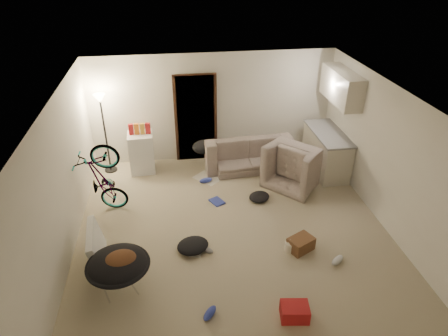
{
  "coord_description": "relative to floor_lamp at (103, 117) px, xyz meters",
  "views": [
    {
      "loc": [
        -0.99,
        -5.53,
        4.57
      ],
      "look_at": [
        -0.09,
        0.6,
        1.03
      ],
      "focal_mm": 32.0,
      "sensor_mm": 36.0,
      "label": 1
    }
  ],
  "objects": [
    {
      "name": "floor",
      "position": [
        2.4,
        -2.65,
        -1.32
      ],
      "size": [
        5.5,
        6.0,
        0.02
      ],
      "primitive_type": "cube",
      "color": "tan",
      "rests_on": "ground"
    },
    {
      "name": "ceiling",
      "position": [
        2.4,
        -2.65,
        1.2
      ],
      "size": [
        5.5,
        6.0,
        0.02
      ],
      "primitive_type": "cube",
      "color": "white",
      "rests_on": "wall_back"
    },
    {
      "name": "wall_back",
      "position": [
        2.4,
        0.36,
        -0.06
      ],
      "size": [
        5.5,
        0.02,
        2.5
      ],
      "primitive_type": "cube",
      "color": "white",
      "rests_on": "floor"
    },
    {
      "name": "wall_front",
      "position": [
        2.4,
        -5.66,
        -0.06
      ],
      "size": [
        5.5,
        0.02,
        2.5
      ],
      "primitive_type": "cube",
      "color": "white",
      "rests_on": "floor"
    },
    {
      "name": "wall_left",
      "position": [
        -0.36,
        -2.65,
        -0.06
      ],
      "size": [
        0.02,
        6.0,
        2.5
      ],
      "primitive_type": "cube",
      "color": "white",
      "rests_on": "floor"
    },
    {
      "name": "wall_right",
      "position": [
        5.16,
        -2.65,
        -0.06
      ],
      "size": [
        0.02,
        6.0,
        2.5
      ],
      "primitive_type": "cube",
      "color": "white",
      "rests_on": "floor"
    },
    {
      "name": "doorway",
      "position": [
        2.0,
        0.32,
        -0.29
      ],
      "size": [
        0.85,
        0.1,
        2.04
      ],
      "primitive_type": "cube",
      "color": "black",
      "rests_on": "floor"
    },
    {
      "name": "door_trim",
      "position": [
        2.0,
        0.29,
        -0.29
      ],
      "size": [
        0.97,
        0.04,
        2.1
      ],
      "primitive_type": "cube",
      "color": "#361E13",
      "rests_on": "floor"
    },
    {
      "name": "floor_lamp",
      "position": [
        0.0,
        0.0,
        0.0
      ],
      "size": [
        0.28,
        0.28,
        1.81
      ],
      "color": "black",
      "rests_on": "floor"
    },
    {
      "name": "kitchen_counter",
      "position": [
        4.83,
        -0.65,
        -0.87
      ],
      "size": [
        0.6,
        1.5,
        0.88
      ],
      "primitive_type": "cube",
      "color": "beige",
      "rests_on": "floor"
    },
    {
      "name": "counter_top",
      "position": [
        4.83,
        -0.65,
        -0.41
      ],
      "size": [
        0.64,
        1.54,
        0.04
      ],
      "primitive_type": "cube",
      "color": "gray",
      "rests_on": "kitchen_counter"
    },
    {
      "name": "kitchen_uppers",
      "position": [
        4.96,
        -0.65,
        0.64
      ],
      "size": [
        0.38,
        1.4,
        0.65
      ],
      "primitive_type": "cube",
      "color": "beige",
      "rests_on": "wall_right"
    },
    {
      "name": "sofa",
      "position": [
        3.1,
        -0.2,
        -1.02
      ],
      "size": [
        2.0,
        0.88,
        0.57
      ],
      "primitive_type": "imported",
      "rotation": [
        0.0,
        0.0,
        3.2
      ],
      "color": "#3D453D",
      "rests_on": "floor"
    },
    {
      "name": "armchair",
      "position": [
        4.07,
        -1.07,
        -0.96
      ],
      "size": [
        1.43,
        1.43,
        0.7
      ],
      "primitive_type": "imported",
      "rotation": [
        0.0,
        0.0,
        2.33
      ],
      "color": "#3D453D",
      "rests_on": "floor"
    },
    {
      "name": "bicycle",
      "position": [
        0.1,
        -1.62,
        -0.9
      ],
      "size": [
        1.6,
        0.84,
        0.89
      ],
      "primitive_type": "imported",
      "rotation": [
        0.0,
        -0.17,
        1.46
      ],
      "color": "black",
      "rests_on": "floor"
    },
    {
      "name": "mini_fridge",
      "position": [
        0.74,
        -0.1,
        -0.85
      ],
      "size": [
        0.56,
        0.56,
        0.91
      ],
      "primitive_type": "cube",
      "rotation": [
        0.0,
        0.0,
        0.04
      ],
      "color": "white",
      "rests_on": "floor"
    },
    {
      "name": "snack_box_0",
      "position": [
        0.57,
        -0.1,
        -0.31
      ],
      "size": [
        0.11,
        0.09,
        0.3
      ],
      "primitive_type": "cube",
      "rotation": [
        0.0,
        0.0,
        0.24
      ],
      "color": "#A9191C",
      "rests_on": "mini_fridge"
    },
    {
      "name": "snack_box_1",
      "position": [
        0.69,
        -0.1,
        -0.31
      ],
      "size": [
        0.11,
        0.08,
        0.3
      ],
      "primitive_type": "cube",
      "rotation": [
        0.0,
        0.0,
        -0.15
      ],
      "color": "orange",
      "rests_on": "mini_fridge"
    },
    {
      "name": "snack_box_2",
      "position": [
        0.81,
        -0.1,
        -0.31
      ],
      "size": [
        0.11,
        0.08,
        0.3
      ],
      "primitive_type": "cube",
      "rotation": [
        0.0,
        0.0,
        0.09
      ],
      "color": "gold",
      "rests_on": "mini_fridge"
    },
    {
      "name": "snack_box_3",
      "position": [
        0.93,
        -0.1,
        -0.31
      ],
      "size": [
        0.11,
        0.09,
        0.3
      ],
      "primitive_type": "cube",
      "rotation": [
        0.0,
        0.0,
        -0.24
      ],
      "color": "#A9191C",
      "rests_on": "mini_fridge"
    },
    {
      "name": "saucer_chair",
      "position": [
        0.51,
        -3.68,
        -0.91
      ],
      "size": [
        0.93,
        0.93,
        0.66
      ],
      "color": "silver",
      "rests_on": "floor"
    },
    {
      "name": "hoodie",
      "position": [
        0.56,
        -3.71,
        -0.72
      ],
      "size": [
        0.56,
        0.5,
        0.22
      ],
      "primitive_type": "ellipsoid",
      "rotation": [
        0.0,
        0.0,
        0.22
      ],
      "color": "#54311C",
      "rests_on": "saucer_chair"
    },
    {
      "name": "sofa_drape",
      "position": [
        2.15,
        -0.2,
        -0.77
      ],
      "size": [
        0.57,
        0.47,
        0.28
      ],
      "primitive_type": "ellipsoid",
      "rotation": [
        0.0,
        0.0,
        0.02
      ],
      "color": "black",
      "rests_on": "sofa"
    },
    {
      "name": "tv_box",
      "position": [
        0.1,
        -3.0,
        -1.01
      ],
      "size": [
        0.33,
        0.93,
        0.61
      ],
      "primitive_type": "cube",
      "rotation": [
        0.0,
        -0.21,
        0.11
      ],
      "color": "silver",
      "rests_on": "floor"
    },
    {
      "name": "drink_case_a",
      "position": [
        3.45,
        -3.22,
        -1.19
      ],
      "size": [
        0.5,
        0.45,
        0.24
      ],
      "primitive_type": "cube",
      "rotation": [
        0.0,
        0.0,
        0.48
      ],
      "color": "brown",
      "rests_on": "floor"
    },
    {
      "name": "drink_case_b",
      "position": [
        2.93,
        -4.57,
        -1.2
      ],
      "size": [
        0.42,
        0.34,
        0.22
      ],
      "primitive_type": "cube",
      "rotation": [
        0.0,
        0.0,
        -0.14
      ],
      "color": "#A9191C",
      "rests_on": "floor"
    },
    {
      "name": "juicer",
      "position": [
        3.26,
        -3.22,
        -1.21
      ],
      "size": [
        0.17,
        0.17,
        0.24
      ],
      "color": "beige",
      "rests_on": "floor"
    },
    {
      "name": "newspaper",
      "position": [
        2.15,
        -0.66,
        -1.3
      ],
      "size": [
        0.71,
        0.71,
        0.01
      ],
      "primitive_type": "cube",
      "rotation": [
        0.0,
        0.0,
        0.74
      ],
      "color": "beige",
      "rests_on": "floor"
    },
    {
      "name": "book_blue",
      "position": [
        2.23,
        -1.62,
        -1.29
      ],
      "size": [
        0.33,
        0.37,
        0.03
      ],
      "primitive_type": "cube",
      "rotation": [
        0.0,
        0.0,
        0.49
      ],
      "color": "#2E3DA8",
      "rests_on": "floor"
    },
    {
      "name": "book_white",
      "position": [
        1.68,
        -3.04,
        -1.3
      ],
      "size": [
        0.25,
        0.29,
        0.02
      ],
      "primitive_type": "cube",
      "rotation": [
        0.0,
        0.0,
        -0.26
      ],
      "color": "silver",
      "rests_on": "floor"
    },
    {
      "name": "shoe_0",
      "position": [
        2.09,
        -0.84,
        -1.25
      ],
      "size": [
        0.31,
        0.19,
        0.11
      ],
      "primitive_type": "ellipsoid",
      "rotation": [
        0.0,
        0.0,
        0.27
      ],
      "color": "#2E3DA8",
      "rests_on": "floor"
    },
    {
      "name": "shoe_1",
      "position": [
        2.77,
        -0.1,
        -1.26
      ],
      "size": [
        0.23,
        0.25,
        0.09
      ],
      "primitive_type": "ellipsoid",
      "rotation": [
        0.0,
        0.0,
        -0.9
      ],
      "color": "slate",
      "rests_on": "floor"
    },
    {
      "name": "shoe_2",
      "position": [
        1.77,
        -4.37,
        -1.25
      ],
      "size": [
        0.27,
        0.3,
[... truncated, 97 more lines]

